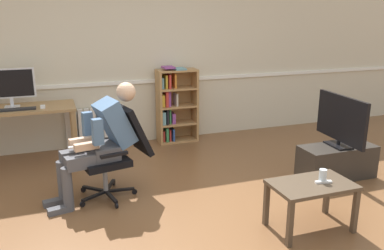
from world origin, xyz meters
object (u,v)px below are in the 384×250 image
at_px(person_seated, 100,140).
at_px(computer_desk, 18,116).
at_px(keyboard, 17,109).
at_px(bookshelf, 174,105).
at_px(coffee_table, 311,190).
at_px(office_chair, 118,148).
at_px(tv_screen, 341,120).
at_px(computer_mouse, 43,107).
at_px(tv_stand, 337,162).
at_px(spare_remote, 323,182).
at_px(imac_monitor, 10,85).
at_px(radiator, 94,128).
at_px(drinking_glass, 323,176).

bearing_deg(person_seated, computer_desk, -159.09).
height_order(keyboard, bookshelf, bookshelf).
xyz_separation_m(computer_desk, keyboard, (0.01, -0.14, 0.11)).
distance_m(keyboard, coffee_table, 3.54).
height_order(office_chair, tv_screen, tv_screen).
height_order(computer_mouse, tv_stand, computer_mouse).
relative_size(keyboard, computer_mouse, 4.28).
height_order(bookshelf, tv_screen, bookshelf).
distance_m(office_chair, tv_screen, 2.55).
bearing_deg(computer_desk, tv_stand, -25.74).
distance_m(office_chair, spare_remote, 2.08).
bearing_deg(keyboard, office_chair, -48.73).
bearing_deg(tv_stand, imac_monitor, 153.62).
height_order(radiator, coffee_table, radiator).
bearing_deg(spare_remote, radiator, 40.38).
height_order(computer_mouse, bookshelf, bookshelf).
distance_m(coffee_table, drinking_glass, 0.16).
relative_size(computer_mouse, spare_remote, 0.67).
bearing_deg(computer_desk, imac_monitor, 126.24).
xyz_separation_m(bookshelf, coffee_table, (0.39, -2.89, -0.18)).
bearing_deg(tv_screen, spare_remote, 138.58).
height_order(coffee_table, spare_remote, spare_remote).
xyz_separation_m(computer_desk, office_chair, (1.03, -1.30, -0.13)).
xyz_separation_m(computer_desk, bookshelf, (2.14, 0.29, -0.09)).
distance_m(bookshelf, drinking_glass, 2.94).
xyz_separation_m(coffee_table, spare_remote, (0.10, -0.03, 0.08)).
bearing_deg(office_chair, imac_monitor, -153.36).
height_order(office_chair, tv_stand, office_chair).
height_order(imac_monitor, tv_stand, imac_monitor).
relative_size(computer_mouse, bookshelf, 0.09).
bearing_deg(office_chair, radiator, 170.89).
height_order(computer_mouse, person_seated, person_seated).
height_order(computer_mouse, radiator, computer_mouse).
bearing_deg(bookshelf, office_chair, -125.07).
xyz_separation_m(radiator, drinking_glass, (1.67, -3.00, 0.21)).
relative_size(computer_desk, drinking_glass, 11.58).
height_order(radiator, spare_remote, radiator).
xyz_separation_m(computer_desk, spare_remote, (2.63, -2.63, -0.20)).
height_order(keyboard, office_chair, office_chair).
relative_size(radiator, coffee_table, 1.06).
bearing_deg(coffee_table, imac_monitor, 133.97).
relative_size(office_chair, drinking_glass, 8.07).
bearing_deg(tv_screen, computer_desk, 67.74).
relative_size(keyboard, drinking_glass, 3.55).
relative_size(computer_mouse, coffee_table, 0.14).
bearing_deg(radiator, computer_desk, -157.75).
xyz_separation_m(computer_mouse, spare_remote, (2.32, -2.51, -0.32)).
bearing_deg(office_chair, person_seated, -90.00).
xyz_separation_m(office_chair, tv_stand, (2.51, -0.41, -0.33)).
bearing_deg(spare_remote, computer_desk, 56.37).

